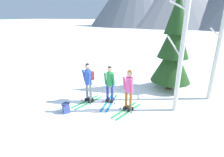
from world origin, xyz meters
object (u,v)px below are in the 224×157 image
pine_tree_near (174,47)px  backpack_on_snow_front (66,108)px  skier_in_blue (88,80)px  birch_tree_tall (182,51)px  skier_in_green (110,83)px  birch_tree_slender (220,41)px  skier_in_pink (129,89)px

pine_tree_near → backpack_on_snow_front: pine_tree_near is taller
skier_in_blue → birch_tree_tall: bearing=10.5°
skier_in_green → birch_tree_slender: size_ratio=0.33×
skier_in_blue → skier_in_pink: bearing=-2.3°
skier_in_pink → skier_in_green: bearing=159.2°
birch_tree_tall → backpack_on_snow_front: bearing=-155.2°
pine_tree_near → skier_in_green: bearing=-131.2°
skier_in_pink → birch_tree_tall: birch_tree_tall is taller
skier_in_pink → backpack_on_snow_front: bearing=-153.9°
birch_tree_slender → backpack_on_snow_front: 6.83m
skier_in_green → birch_tree_tall: 3.09m
skier_in_green → pine_tree_near: pine_tree_near is taller
skier_in_blue → birch_tree_slender: (4.93, 2.36, 1.64)m
skier_in_pink → pine_tree_near: size_ratio=0.36×
pine_tree_near → birch_tree_tall: bearing=-79.4°
birch_tree_tall → birch_tree_slender: bearing=50.8°
pine_tree_near → birch_tree_slender: size_ratio=0.92×
skier_in_green → pine_tree_near: bearing=48.8°
skier_in_green → birch_tree_slender: bearing=27.0°
skier_in_blue → birch_tree_slender: 5.71m
pine_tree_near → backpack_on_snow_front: size_ratio=11.86×
skier_in_green → skier_in_pink: 1.03m
skier_in_blue → skier_in_pink: (1.83, -0.07, -0.07)m
backpack_on_snow_front → pine_tree_near: bearing=48.9°
skier_in_blue → birch_tree_slender: bearing=25.6°
skier_in_green → birch_tree_tall: (2.67, 0.37, 1.50)m
skier_in_blue → skier_in_green: bearing=18.5°
birch_tree_tall → skier_in_blue: bearing=-169.5°
birch_tree_slender → backpack_on_snow_front: bearing=-146.5°
skier_in_green → backpack_on_snow_front: 2.04m
skier_in_blue → pine_tree_near: pine_tree_near is taller
skier_in_green → pine_tree_near: 3.66m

